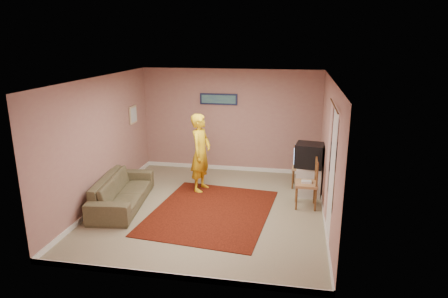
% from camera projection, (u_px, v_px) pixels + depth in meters
% --- Properties ---
extents(ground, '(5.00, 5.00, 0.00)m').
position_uv_depth(ground, '(210.00, 209.00, 8.07)').
color(ground, gray).
rests_on(ground, ground).
extents(wall_back, '(4.50, 0.02, 2.60)m').
position_uv_depth(wall_back, '(231.00, 121.00, 10.08)').
color(wall_back, '#A1796A').
rests_on(wall_back, ground).
extents(wall_front, '(4.50, 0.02, 2.60)m').
position_uv_depth(wall_front, '(169.00, 195.00, 5.35)').
color(wall_front, '#A1796A').
rests_on(wall_front, ground).
extents(wall_left, '(0.02, 5.00, 2.60)m').
position_uv_depth(wall_left, '(101.00, 141.00, 8.11)').
color(wall_left, '#A1796A').
rests_on(wall_left, ground).
extents(wall_right, '(0.02, 5.00, 2.60)m').
position_uv_depth(wall_right, '(329.00, 153.00, 7.32)').
color(wall_right, '#A1796A').
rests_on(wall_right, ground).
extents(ceiling, '(4.50, 5.00, 0.02)m').
position_uv_depth(ceiling, '(209.00, 79.00, 7.36)').
color(ceiling, white).
rests_on(ceiling, wall_back).
extents(baseboard_back, '(4.50, 0.02, 0.10)m').
position_uv_depth(baseboard_back, '(230.00, 168.00, 10.41)').
color(baseboard_back, white).
rests_on(baseboard_back, ground).
extents(baseboard_front, '(4.50, 0.02, 0.10)m').
position_uv_depth(baseboard_front, '(173.00, 276.00, 5.70)').
color(baseboard_front, white).
rests_on(baseboard_front, ground).
extents(baseboard_left, '(0.02, 5.00, 0.10)m').
position_uv_depth(baseboard_left, '(107.00, 198.00, 8.44)').
color(baseboard_left, white).
rests_on(baseboard_left, ground).
extents(baseboard_right, '(0.02, 5.00, 0.10)m').
position_uv_depth(baseboard_right, '(324.00, 215.00, 7.66)').
color(baseboard_right, white).
rests_on(baseboard_right, ground).
extents(window, '(0.01, 1.10, 1.50)m').
position_uv_depth(window, '(333.00, 159.00, 6.43)').
color(window, black).
rests_on(window, wall_right).
extents(curtain_sheer, '(0.01, 0.75, 2.10)m').
position_uv_depth(curtain_sheer, '(332.00, 174.00, 6.35)').
color(curtain_sheer, white).
rests_on(curtain_sheer, wall_right).
extents(curtain_floral, '(0.01, 0.35, 2.10)m').
position_uv_depth(curtain_floral, '(328.00, 161.00, 7.01)').
color(curtain_floral, beige).
rests_on(curtain_floral, wall_right).
extents(curtain_rod, '(0.02, 1.40, 0.02)m').
position_uv_depth(curtain_rod, '(334.00, 105.00, 6.20)').
color(curtain_rod, brown).
rests_on(curtain_rod, wall_right).
extents(picture_back, '(0.95, 0.04, 0.28)m').
position_uv_depth(picture_back, '(219.00, 99.00, 9.95)').
color(picture_back, '#161B3C').
rests_on(picture_back, wall_back).
extents(picture_left, '(0.04, 0.38, 0.42)m').
position_uv_depth(picture_left, '(133.00, 115.00, 9.55)').
color(picture_left, '#CBB88B').
rests_on(picture_left, wall_left).
extents(area_rug, '(2.49, 2.99, 0.01)m').
position_uv_depth(area_rug, '(211.00, 212.00, 7.91)').
color(area_rug, black).
rests_on(area_rug, ground).
extents(tv_cabinet, '(0.52, 0.47, 0.66)m').
position_uv_depth(tv_cabinet, '(308.00, 181.00, 8.67)').
color(tv_cabinet, silver).
rests_on(tv_cabinet, ground).
extents(crt_tv, '(0.65, 0.60, 0.50)m').
position_uv_depth(crt_tv, '(309.00, 155.00, 8.52)').
color(crt_tv, black).
rests_on(crt_tv, tv_cabinet).
extents(chair_a, '(0.45, 0.43, 0.52)m').
position_uv_depth(chair_a, '(302.00, 163.00, 9.10)').
color(chair_a, tan).
rests_on(chair_a, ground).
extents(dvd_player, '(0.38, 0.28, 0.06)m').
position_uv_depth(dvd_player, '(302.00, 165.00, 9.11)').
color(dvd_player, '#B0B0B5').
rests_on(dvd_player, chair_a).
extents(blue_throw, '(0.36, 0.05, 0.38)m').
position_uv_depth(blue_throw, '(302.00, 153.00, 9.22)').
color(blue_throw, '#96B8F6').
rests_on(blue_throw, chair_a).
extents(chair_b, '(0.45, 0.47, 0.55)m').
position_uv_depth(chair_b, '(307.00, 178.00, 8.00)').
color(chair_b, tan).
rests_on(chair_b, ground).
extents(game_console, '(0.20, 0.15, 0.04)m').
position_uv_depth(game_console, '(306.00, 182.00, 8.02)').
color(game_console, silver).
rests_on(game_console, chair_b).
extents(sofa, '(1.08, 2.20, 0.62)m').
position_uv_depth(sofa, '(122.00, 191.00, 8.15)').
color(sofa, brown).
rests_on(sofa, ground).
extents(person, '(0.53, 0.70, 1.75)m').
position_uv_depth(person, '(201.00, 153.00, 8.83)').
color(person, yellow).
rests_on(person, ground).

